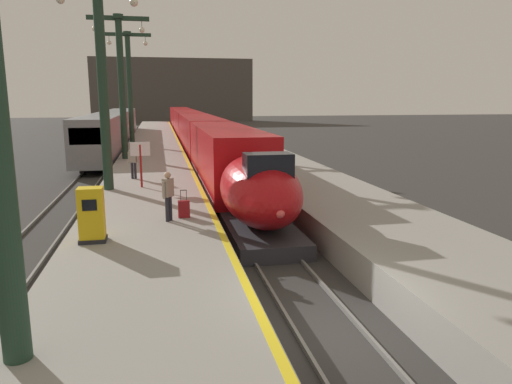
% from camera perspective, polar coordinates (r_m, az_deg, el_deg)
% --- Properties ---
extents(ground_plane, '(260.00, 260.00, 0.00)m').
position_cam_1_polar(ground_plane, '(11.13, 8.88, -16.57)').
color(ground_plane, '#33302D').
extents(platform_left, '(4.80, 110.00, 1.05)m').
position_cam_1_polar(platform_left, '(34.27, -12.22, 3.14)').
color(platform_left, gray).
rests_on(platform_left, ground).
extents(platform_right, '(4.80, 110.00, 1.05)m').
position_cam_1_polar(platform_right, '(35.10, 1.14, 3.58)').
color(platform_right, gray).
rests_on(platform_right, ground).
extents(platform_left_safety_stripe, '(0.20, 107.80, 0.01)m').
position_cam_1_polar(platform_left_safety_stripe, '(34.25, -8.43, 4.16)').
color(platform_left_safety_stripe, yellow).
rests_on(platform_left_safety_stripe, platform_left).
extents(rail_main_left, '(0.08, 110.00, 0.12)m').
position_cam_1_polar(rail_main_left, '(37.16, -7.05, 3.19)').
color(rail_main_left, slate).
rests_on(rail_main_left, ground).
extents(rail_main_right, '(0.08, 110.00, 0.12)m').
position_cam_1_polar(rail_main_right, '(37.30, -4.75, 3.27)').
color(rail_main_right, slate).
rests_on(rail_main_right, ground).
extents(rail_secondary_left, '(0.08, 110.00, 0.12)m').
position_cam_1_polar(rail_secondary_left, '(37.43, -19.52, 2.69)').
color(rail_secondary_left, slate).
rests_on(rail_secondary_left, ground).
extents(rail_secondary_right, '(0.08, 110.00, 0.12)m').
position_cam_1_polar(rail_secondary_right, '(37.25, -17.23, 2.80)').
color(rail_secondary_right, slate).
rests_on(rail_secondary_right, ground).
extents(highspeed_train_main, '(2.92, 75.09, 3.60)m').
position_cam_1_polar(highspeed_train_main, '(50.66, -7.49, 7.46)').
color(highspeed_train_main, '#B20F14').
rests_on(highspeed_train_main, ground).
extents(regional_train_adjacent, '(2.85, 36.60, 3.80)m').
position_cam_1_polar(regional_train_adjacent, '(50.77, -16.73, 7.27)').
color(regional_train_adjacent, gray).
rests_on(regional_train_adjacent, ground).
extents(station_column_mid, '(4.00, 0.68, 9.12)m').
position_cam_1_polar(station_column_mid, '(22.52, -18.00, 14.17)').
color(station_column_mid, '#1E3828').
rests_on(station_column_mid, platform_left).
extents(station_column_far, '(4.00, 0.68, 9.51)m').
position_cam_1_polar(station_column_far, '(34.06, -15.86, 13.43)').
color(station_column_far, '#1E3828').
rests_on(station_column_far, platform_left).
extents(station_column_distant, '(4.00, 0.68, 9.69)m').
position_cam_1_polar(station_column_distant, '(43.76, -14.93, 13.00)').
color(station_column_distant, '#1E3828').
rests_on(station_column_distant, platform_left).
extents(passenger_near_edge, '(0.40, 0.47, 1.69)m').
position_cam_1_polar(passenger_near_edge, '(16.29, -10.48, -0.05)').
color(passenger_near_edge, '#23232D').
rests_on(passenger_near_edge, platform_left).
extents(passenger_mid_platform, '(0.53, 0.35, 1.69)m').
position_cam_1_polar(passenger_mid_platform, '(25.39, -14.49, 3.76)').
color(passenger_mid_platform, '#23232D').
rests_on(passenger_mid_platform, platform_left).
extents(rolling_suitcase, '(0.40, 0.22, 0.98)m').
position_cam_1_polar(rolling_suitcase, '(16.84, -8.63, -2.01)').
color(rolling_suitcase, maroon).
rests_on(rolling_suitcase, platform_left).
extents(ticket_machine_yellow, '(0.76, 0.62, 1.60)m').
position_cam_1_polar(ticket_machine_yellow, '(14.54, -19.07, -2.84)').
color(ticket_machine_yellow, yellow).
rests_on(ticket_machine_yellow, platform_left).
extents(departure_info_board, '(0.90, 0.10, 2.12)m').
position_cam_1_polar(departure_info_board, '(22.78, -13.67, 4.30)').
color(departure_info_board, maroon).
rests_on(departure_info_board, platform_left).
extents(terminus_back_wall, '(36.00, 2.00, 14.00)m').
position_cam_1_polar(terminus_back_wall, '(111.28, -9.85, 11.95)').
color(terminus_back_wall, '#4C4742').
rests_on(terminus_back_wall, ground).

